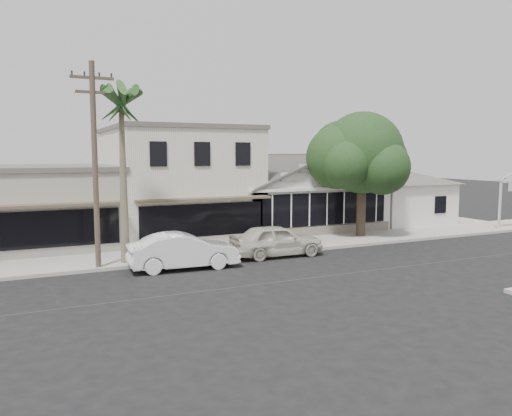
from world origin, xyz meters
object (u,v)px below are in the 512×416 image
car_1 (183,251)px  shade_tree (359,155)px  utility_pole (95,161)px  car_0 (276,240)px

car_1 → shade_tree: 13.34m
utility_pole → car_1: (3.48, -1.29, -3.99)m
car_1 → utility_pole: bearing=73.4°
car_0 → shade_tree: 8.79m
car_1 → shade_tree: (12.15, 3.55, 4.22)m
utility_pole → car_1: size_ratio=1.85×
car_0 → car_1: 5.04m
utility_pole → shade_tree: (15.62, 2.26, 0.23)m
shade_tree → car_1: bearing=-163.7°
utility_pole → shade_tree: utility_pole is taller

